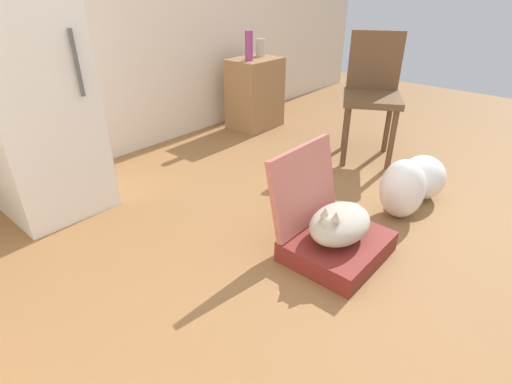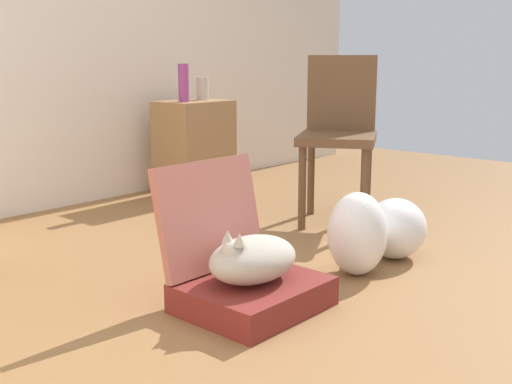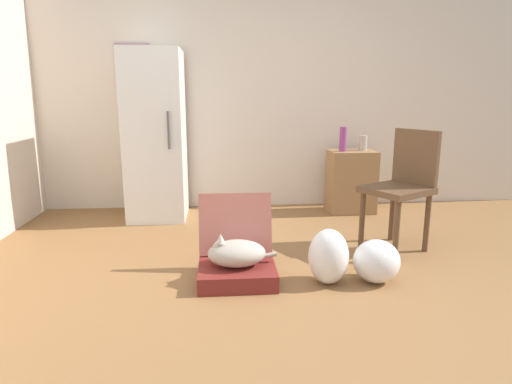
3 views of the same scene
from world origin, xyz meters
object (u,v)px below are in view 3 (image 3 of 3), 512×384
at_px(refrigerator, 156,136).
at_px(vase_short, 363,143).
at_px(side_table, 351,181).
at_px(plastic_bag_white, 328,256).
at_px(cat, 236,253).
at_px(suitcase_base, 237,273).
at_px(chair, 403,184).
at_px(plastic_bag_clear, 377,261).
at_px(vase_tall, 343,139).

distance_m(refrigerator, vase_short, 2.17).
bearing_deg(side_table, vase_short, 15.23).
bearing_deg(refrigerator, side_table, 1.40).
height_order(refrigerator, side_table, refrigerator).
distance_m(plastic_bag_white, side_table, 1.95).
bearing_deg(cat, suitcase_base, -3.66).
bearing_deg(vase_short, refrigerator, -177.81).
distance_m(suitcase_base, cat, 0.15).
distance_m(vase_short, chair, 1.23).
height_order(plastic_bag_white, chair, chair).
distance_m(cat, chair, 1.51).
xyz_separation_m(plastic_bag_clear, refrigerator, (-1.68, 1.77, 0.69)).
distance_m(suitcase_base, side_table, 2.19).
xyz_separation_m(suitcase_base, side_table, (1.30, 1.74, 0.27)).
distance_m(suitcase_base, plastic_bag_white, 0.63).
height_order(suitcase_base, refrigerator, refrigerator).
bearing_deg(cat, side_table, 52.95).
relative_size(vase_short, chair, 0.16).
bearing_deg(vase_tall, side_table, 17.12).
xyz_separation_m(plastic_bag_white, plastic_bag_clear, (0.33, -0.01, -0.04)).
relative_size(suitcase_base, side_table, 0.79).
xyz_separation_m(plastic_bag_clear, vase_short, (0.48, 1.85, 0.60)).
relative_size(cat, side_table, 0.71).
height_order(vase_tall, vase_short, vase_tall).
xyz_separation_m(plastic_bag_white, side_table, (0.69, 1.81, 0.14)).
xyz_separation_m(cat, vase_short, (1.43, 1.77, 0.54)).
bearing_deg(vase_short, vase_tall, -163.82).
relative_size(vase_tall, chair, 0.26).
bearing_deg(refrigerator, suitcase_base, -66.19).
bearing_deg(plastic_bag_clear, side_table, 78.75).
relative_size(cat, plastic_bag_clear, 1.50).
height_order(vase_tall, chair, chair).
relative_size(plastic_bag_white, plastic_bag_clear, 1.20).
xyz_separation_m(side_table, vase_short, (0.12, 0.03, 0.41)).
bearing_deg(plastic_bag_white, cat, 172.85).
distance_m(suitcase_base, refrigerator, 2.00).
relative_size(refrigerator, side_table, 2.53).
height_order(suitcase_base, plastic_bag_clear, plastic_bag_clear).
bearing_deg(plastic_bag_clear, vase_tall, 82.29).
bearing_deg(plastic_bag_clear, vase_short, 75.39).
xyz_separation_m(cat, vase_tall, (1.19, 1.70, 0.59)).
bearing_deg(refrigerator, plastic_bag_white, -52.46).
height_order(plastic_bag_white, refrigerator, refrigerator).
bearing_deg(plastic_bag_clear, refrigerator, 133.62).
distance_m(suitcase_base, vase_tall, 2.20).
height_order(suitcase_base, cat, cat).
xyz_separation_m(plastic_bag_white, vase_short, (0.81, 1.84, 0.55)).
bearing_deg(suitcase_base, vase_tall, 55.15).
distance_m(plastic_bag_white, chair, 1.04).
height_order(suitcase_base, vase_tall, vase_tall).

